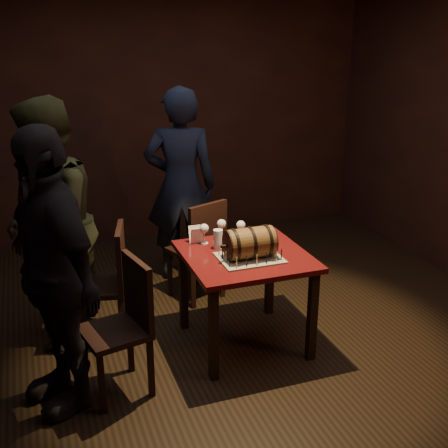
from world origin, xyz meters
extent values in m
plane|color=black|center=(0.00, 0.00, 0.00)|extent=(5.00, 5.00, 0.00)
cube|color=black|center=(0.00, 2.50, 1.40)|extent=(5.00, 0.04, 2.80)
cube|color=#440B0D|center=(0.10, -0.09, 0.73)|extent=(0.90, 0.90, 0.04)
cube|color=black|center=(-0.28, -0.47, 0.35)|extent=(0.06, 0.06, 0.71)
cube|color=black|center=(0.48, -0.47, 0.35)|extent=(0.06, 0.06, 0.71)
cube|color=black|center=(-0.28, 0.29, 0.35)|extent=(0.06, 0.06, 0.71)
cube|color=black|center=(0.48, 0.29, 0.35)|extent=(0.06, 0.06, 0.71)
cube|color=#9D967E|center=(0.09, -0.19, 0.76)|extent=(0.45, 0.35, 0.01)
cylinder|color=brown|center=(0.09, -0.19, 0.87)|extent=(0.34, 0.22, 0.22)
cylinder|color=black|center=(-0.03, -0.19, 0.87)|extent=(0.02, 0.24, 0.24)
cylinder|color=black|center=(0.09, -0.19, 0.87)|extent=(0.02, 0.24, 0.24)
cylinder|color=black|center=(0.22, -0.19, 0.87)|extent=(0.02, 0.24, 0.24)
cylinder|color=black|center=(-0.08, -0.19, 0.87)|extent=(0.01, 0.22, 0.22)
cylinder|color=black|center=(0.26, -0.19, 0.87)|extent=(0.01, 0.22, 0.22)
cylinder|color=black|center=(-0.10, -0.19, 0.87)|extent=(0.04, 0.02, 0.02)
sphere|color=black|center=(-0.12, -0.19, 0.87)|extent=(0.03, 0.03, 0.03)
cylinder|color=#DCC483|center=(-0.07, -0.34, 0.80)|extent=(0.01, 0.01, 0.08)
cylinder|color=black|center=(-0.07, -0.34, 0.85)|extent=(0.00, 0.00, 0.01)
cylinder|color=black|center=(0.01, -0.34, 0.80)|extent=(0.01, 0.01, 0.08)
cylinder|color=black|center=(0.01, -0.34, 0.85)|extent=(0.00, 0.00, 0.01)
cylinder|color=#DCC483|center=(0.08, -0.34, 0.80)|extent=(0.01, 0.01, 0.08)
cylinder|color=black|center=(0.08, -0.34, 0.85)|extent=(0.00, 0.00, 0.01)
cylinder|color=black|center=(0.16, -0.34, 0.80)|extent=(0.01, 0.01, 0.08)
cylinder|color=black|center=(0.16, -0.34, 0.85)|extent=(0.00, 0.00, 0.01)
cylinder|color=#DCC483|center=(0.24, -0.34, 0.80)|extent=(0.01, 0.01, 0.08)
cylinder|color=black|center=(0.24, -0.34, 0.85)|extent=(0.00, 0.00, 0.01)
cylinder|color=black|center=(0.29, -0.31, 0.80)|extent=(0.01, 0.01, 0.08)
cylinder|color=black|center=(0.29, -0.31, 0.85)|extent=(0.00, 0.00, 0.01)
cylinder|color=#DCC483|center=(0.29, -0.24, 0.80)|extent=(0.01, 0.01, 0.08)
cylinder|color=black|center=(0.29, -0.24, 0.85)|extent=(0.00, 0.00, 0.01)
cylinder|color=black|center=(0.29, -0.16, 0.80)|extent=(0.01, 0.01, 0.08)
cylinder|color=black|center=(0.29, -0.16, 0.85)|extent=(0.00, 0.00, 0.01)
cylinder|color=#DCC483|center=(0.29, -0.09, 0.80)|extent=(0.01, 0.01, 0.08)
cylinder|color=black|center=(0.29, -0.09, 0.85)|extent=(0.00, 0.00, 0.01)
cylinder|color=black|center=(0.25, -0.05, 0.80)|extent=(0.01, 0.01, 0.08)
cylinder|color=black|center=(0.25, -0.05, 0.85)|extent=(0.00, 0.00, 0.01)
cylinder|color=#DCC483|center=(0.17, -0.05, 0.80)|extent=(0.01, 0.01, 0.08)
cylinder|color=black|center=(0.17, -0.05, 0.85)|extent=(0.00, 0.00, 0.01)
cylinder|color=black|center=(0.10, -0.05, 0.80)|extent=(0.01, 0.01, 0.08)
cylinder|color=black|center=(0.10, -0.05, 0.85)|extent=(0.00, 0.00, 0.01)
cylinder|color=#DCC483|center=(0.02, -0.05, 0.80)|extent=(0.01, 0.01, 0.08)
cylinder|color=black|center=(0.02, -0.05, 0.85)|extent=(0.00, 0.00, 0.01)
cylinder|color=black|center=(-0.05, -0.05, 0.80)|extent=(0.01, 0.01, 0.08)
cylinder|color=black|center=(-0.05, -0.05, 0.85)|extent=(0.00, 0.00, 0.01)
cylinder|color=#DCC483|center=(-0.10, -0.07, 0.80)|extent=(0.01, 0.01, 0.08)
cylinder|color=black|center=(-0.10, -0.07, 0.85)|extent=(0.00, 0.00, 0.01)
cylinder|color=black|center=(-0.10, -0.15, 0.80)|extent=(0.01, 0.01, 0.08)
cylinder|color=black|center=(-0.10, -0.15, 0.85)|extent=(0.00, 0.00, 0.01)
cylinder|color=#DCC483|center=(-0.10, -0.23, 0.80)|extent=(0.01, 0.01, 0.08)
cylinder|color=black|center=(-0.10, -0.23, 0.85)|extent=(0.00, 0.00, 0.01)
cylinder|color=black|center=(-0.10, -0.30, 0.80)|extent=(0.01, 0.01, 0.08)
cylinder|color=black|center=(-0.10, -0.30, 0.85)|extent=(0.00, 0.00, 0.01)
cylinder|color=silver|center=(-0.13, 0.21, 0.75)|extent=(0.06, 0.06, 0.01)
cylinder|color=silver|center=(-0.13, 0.21, 0.80)|extent=(0.01, 0.01, 0.09)
sphere|color=silver|center=(-0.13, 0.21, 0.88)|extent=(0.07, 0.07, 0.07)
sphere|color=#591114|center=(-0.13, 0.21, 0.87)|extent=(0.05, 0.05, 0.05)
cylinder|color=silver|center=(0.03, 0.26, 0.75)|extent=(0.06, 0.06, 0.01)
cylinder|color=silver|center=(0.03, 0.26, 0.80)|extent=(0.01, 0.01, 0.09)
sphere|color=silver|center=(0.03, 0.26, 0.88)|extent=(0.07, 0.07, 0.07)
cylinder|color=silver|center=(0.17, 0.18, 0.75)|extent=(0.06, 0.06, 0.01)
cylinder|color=silver|center=(0.17, 0.18, 0.80)|extent=(0.01, 0.01, 0.09)
sphere|color=silver|center=(0.17, 0.18, 0.88)|extent=(0.07, 0.07, 0.07)
sphere|color=#BF594C|center=(0.17, 0.18, 0.87)|extent=(0.05, 0.05, 0.05)
cylinder|color=silver|center=(-0.06, 0.07, 0.82)|extent=(0.07, 0.07, 0.15)
cylinder|color=#9E5414|center=(-0.06, 0.07, 0.81)|extent=(0.06, 0.06, 0.11)
cylinder|color=white|center=(-0.06, 0.07, 0.87)|extent=(0.06, 0.06, 0.02)
cube|color=black|center=(-0.02, 0.80, 0.45)|extent=(0.52, 0.52, 0.04)
cube|color=black|center=(0.07, 1.02, 0.21)|extent=(0.04, 0.04, 0.43)
cube|color=black|center=(-0.24, 0.90, 0.21)|extent=(0.04, 0.04, 0.43)
cube|color=black|center=(0.20, 0.71, 0.21)|extent=(0.04, 0.04, 0.43)
cube|color=black|center=(-0.12, 0.58, 0.21)|extent=(0.04, 0.04, 0.43)
cube|color=black|center=(0.05, 0.64, 0.70)|extent=(0.39, 0.19, 0.46)
cube|color=black|center=(-0.94, 0.34, 0.45)|extent=(0.48, 0.48, 0.04)
cube|color=black|center=(-1.07, 0.54, 0.21)|extent=(0.04, 0.04, 0.43)
cube|color=black|center=(-1.15, 0.21, 0.21)|extent=(0.04, 0.04, 0.43)
cube|color=black|center=(-0.74, 0.46, 0.21)|extent=(0.04, 0.04, 0.43)
cube|color=black|center=(-0.81, 0.13, 0.21)|extent=(0.04, 0.04, 0.43)
cube|color=black|center=(-0.77, 0.30, 0.70)|extent=(0.13, 0.40, 0.46)
cube|color=black|center=(-0.94, -0.39, 0.45)|extent=(0.48, 0.48, 0.04)
cube|color=black|center=(-1.14, -0.26, 0.21)|extent=(0.04, 0.04, 0.43)
cube|color=black|center=(-1.07, -0.59, 0.21)|extent=(0.04, 0.04, 0.43)
cube|color=black|center=(-0.81, -0.18, 0.21)|extent=(0.04, 0.04, 0.43)
cube|color=black|center=(-0.74, -0.52, 0.21)|extent=(0.04, 0.04, 0.43)
cube|color=black|center=(-0.76, -0.35, 0.70)|extent=(0.13, 0.40, 0.46)
imported|color=black|center=(-0.02, 1.27, 0.93)|extent=(0.77, 0.62, 1.85)
imported|color=#3D3D1E|center=(-1.26, 0.49, 0.94)|extent=(0.94, 1.08, 1.89)
imported|color=black|center=(-1.29, -0.35, 0.92)|extent=(0.79, 1.17, 1.84)
camera|label=1|loc=(-1.35, -3.67, 2.34)|focal=45.00mm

